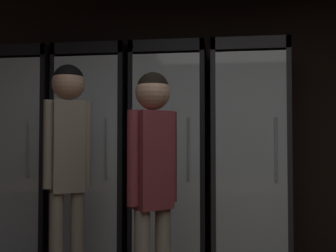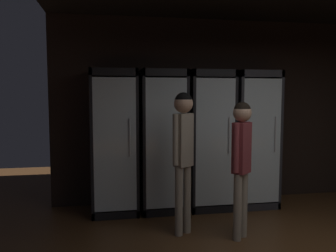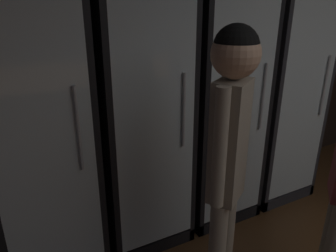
% 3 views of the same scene
% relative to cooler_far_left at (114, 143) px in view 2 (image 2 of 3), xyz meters
% --- Properties ---
extents(wall_back, '(6.00, 0.06, 2.80)m').
position_rel_cooler_far_left_xyz_m(wall_back, '(2.08, 0.33, 0.42)').
color(wall_back, black).
rests_on(wall_back, ground).
extents(cooler_far_left, '(0.63, 0.68, 2.00)m').
position_rel_cooler_far_left_xyz_m(cooler_far_left, '(0.00, 0.00, 0.00)').
color(cooler_far_left, black).
rests_on(cooler_far_left, ground).
extents(cooler_left, '(0.63, 0.68, 2.00)m').
position_rel_cooler_far_left_xyz_m(cooler_left, '(0.68, -0.00, 0.01)').
color(cooler_left, black).
rests_on(cooler_left, ground).
extents(cooler_center, '(0.63, 0.68, 2.00)m').
position_rel_cooler_far_left_xyz_m(cooler_center, '(1.36, -0.00, -0.00)').
color(cooler_center, black).
rests_on(cooler_center, ground).
extents(cooler_right, '(0.63, 0.68, 2.00)m').
position_rel_cooler_far_left_xyz_m(cooler_right, '(2.04, 0.00, -0.01)').
color(cooler_right, '#2B2B30').
rests_on(cooler_right, ground).
extents(shopper_near, '(0.28, 0.23, 1.68)m').
position_rel_cooler_far_left_xyz_m(shopper_near, '(0.78, -0.98, 0.12)').
color(shopper_near, gray).
rests_on(shopper_near, ground).
extents(shopper_far, '(0.27, 0.25, 1.57)m').
position_rel_cooler_far_left_xyz_m(shopper_far, '(1.40, -1.21, 0.02)').
color(shopper_far, gray).
rests_on(shopper_far, ground).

